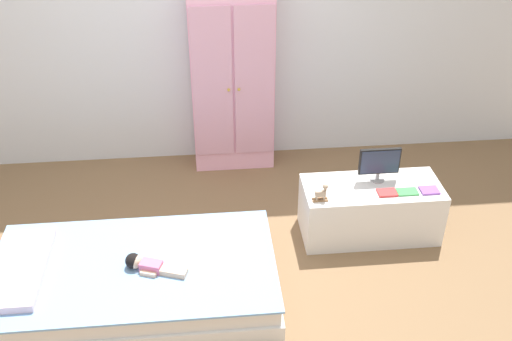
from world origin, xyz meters
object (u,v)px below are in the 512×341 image
Objects in this scene: tv_stand at (370,210)px; book_green at (407,192)px; book_purple at (429,190)px; doll at (144,264)px; tv_monitor at (379,163)px; rocking_horse_toy at (322,193)px; wardrobe at (233,82)px; book_red at (387,193)px; bed at (136,280)px.

tv_stand is 0.31m from book_green.
book_purple reaches higher than tv_stand.
doll is 1.73m from tv_monitor.
rocking_horse_toy is at bearing -155.41° from tv_monitor.
book_purple is at bearing 0.00° from book_green.
wardrobe reaches higher than book_red.
wardrobe reaches higher than book_green.
bed is at bearing -167.93° from book_green.
doll is 2.99× the size of rocking_horse_toy.
book_red is at bearing 15.05° from doll.
tv_monitor is 0.22m from book_red.
doll reaches higher than bed.
wardrobe is 11.74× the size of book_red.
doll is 0.25× the size of wardrobe.
rocking_horse_toy is (1.16, 0.40, 0.17)m from doll.
tv_stand is at bearing 165.44° from book_purple.
doll is at bearing -161.06° from tv_stand.
tv_stand reaches higher than bed.
tv_monitor is at bearing 55.28° from tv_stand.
tv_stand is 6.71× the size of book_green.
book_red is 1.03× the size of book_purple.
book_red is (0.46, 0.03, -0.05)m from rocking_horse_toy.
book_green is 1.15× the size of book_purple.
doll is at bearing -167.19° from book_purple.
doll is 0.40× the size of tv_stand.
book_purple is (1.27, -1.17, -0.35)m from wardrobe.
book_green is (0.21, -0.10, 0.21)m from tv_stand.
tv_monitor is (1.68, 0.56, 0.42)m from bed.
book_purple is (0.76, 0.03, -0.05)m from rocking_horse_toy.
bed is 1.33m from rocking_horse_toy.
book_red and book_purple have the same top height.
book_red is 0.14m from book_green.
tv_stand is 7.49× the size of book_red.
tv_monitor reaches higher than book_red.
tv_stand is (0.90, -1.07, -0.56)m from wardrobe.
bed is 1.77m from book_red.
wardrobe is 1.34m from rocking_horse_toy.
tv_stand is at bearing 18.94° from doll.
tv_stand is at bearing 16.74° from bed.
rocking_horse_toy is 0.61m from book_green.
bed is 13.77× the size of rocking_horse_toy.
tv_monitor is 2.00× the size of book_green.
bed is 0.19m from doll.
book_red is 0.30m from book_purple.
wardrobe is at bearing 133.68° from tv_monitor.
book_purple is at bearing 12.81° from doll.
rocking_horse_toy is at bearing -177.52° from book_purple.
wardrobe reaches higher than bed.
rocking_horse_toy is 0.99× the size of book_red.
doll is at bearing -112.07° from wardrobe.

